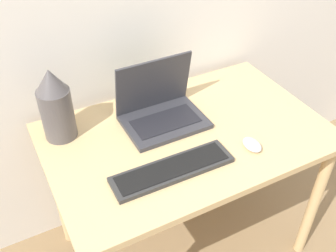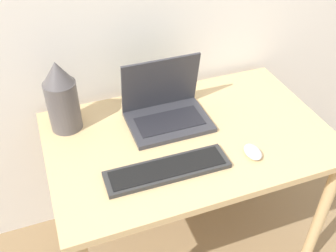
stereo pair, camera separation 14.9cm
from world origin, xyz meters
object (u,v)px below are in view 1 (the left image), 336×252
laptop (160,108)px  vase (55,105)px  mouse (252,145)px  keyboard (172,169)px

laptop → vase: 0.43m
mouse → vase: bearing=146.5°
keyboard → mouse: (0.34, -0.03, 0.01)m
laptop → mouse: (0.23, -0.33, -0.04)m
vase → laptop: bearing=-12.8°
mouse → vase: size_ratio=0.30×
laptop → keyboard: 0.32m
keyboard → vase: size_ratio=1.51×
laptop → keyboard: size_ratio=0.72×
laptop → vase: vase is taller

